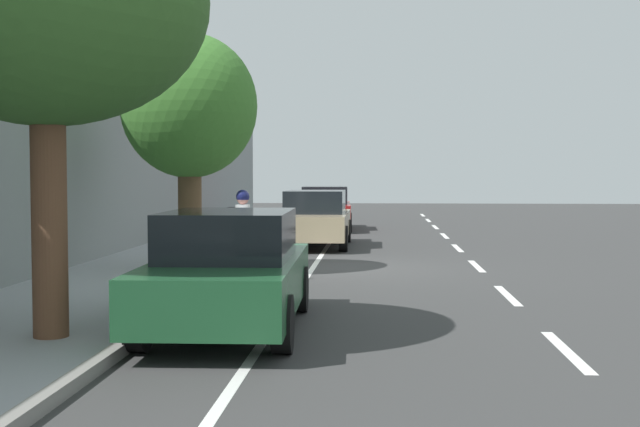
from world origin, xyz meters
TOP-DOWN VIEW (x-y plane):
  - ground at (0.00, 0.00)m, footprint 72.77×72.77m
  - sidewalk at (3.82, 0.00)m, footprint 3.17×45.48m
  - curb_edge at (2.15, 0.00)m, footprint 0.16×45.48m
  - lane_stripe_centre at (-2.80, -0.64)m, footprint 0.14×44.20m
  - lane_stripe_bike_edge at (0.68, 0.00)m, footprint 0.12×45.48m
  - building_facade at (5.65, 0.00)m, footprint 0.50×45.48m
  - parked_sedan_red_nearest at (1.17, -11.68)m, footprint 1.99×4.47m
  - parked_sedan_tan_second at (1.01, -5.05)m, footprint 1.86×4.41m
  - parked_sedan_green_mid at (1.22, 6.75)m, footprint 1.92×4.44m
  - bicycle_at_curb at (1.69, 2.09)m, footprint 1.68×0.64m
  - cyclist_with_backpack at (1.92, 1.64)m, footprint 0.42×0.62m
  - street_tree_near_cyclist at (3.05, 1.02)m, footprint 2.69×2.69m
  - street_tree_mid_block at (3.05, 8.02)m, footprint 3.66×3.66m

SIDE VIEW (x-z plane):
  - ground at x=0.00m, z-range 0.00..0.00m
  - lane_stripe_bike_edge at x=0.68m, z-range 0.00..0.01m
  - lane_stripe_centre at x=-2.80m, z-range 0.00..0.01m
  - sidewalk at x=3.82m, z-range 0.00..0.14m
  - curb_edge at x=2.15m, z-range 0.00..0.14m
  - bicycle_at_curb at x=1.69m, z-range -0.01..0.76m
  - parked_sedan_red_nearest at x=1.17m, z-range -0.01..1.51m
  - parked_sedan_tan_second at x=1.01m, z-range -0.01..1.51m
  - parked_sedan_green_mid at x=1.22m, z-range -0.01..1.51m
  - cyclist_with_backpack at x=1.92m, z-range 0.18..1.87m
  - building_facade at x=5.65m, z-range 0.00..4.81m
  - street_tree_near_cyclist at x=3.05m, z-range 0.97..5.58m
  - street_tree_mid_block at x=3.05m, z-range 1.31..6.50m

